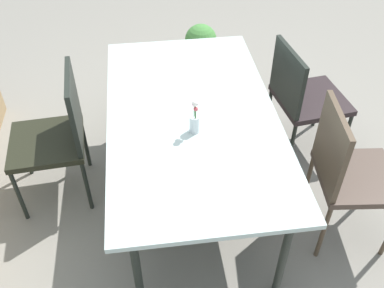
# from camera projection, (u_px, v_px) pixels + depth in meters

# --- Properties ---
(ground_plane) EXTENTS (12.00, 12.00, 0.00)m
(ground_plane) POSITION_uv_depth(u_px,v_px,m) (193.00, 185.00, 3.14)
(ground_plane) COLOR gray
(dining_table) EXTENTS (1.78, 1.00, 0.73)m
(dining_table) POSITION_uv_depth(u_px,v_px,m) (192.00, 120.00, 2.61)
(dining_table) COLOR #B2C6C1
(dining_table) RESTS_ON ground
(chair_far_side) EXTENTS (0.50, 0.50, 0.93)m
(chair_far_side) POSITION_uv_depth(u_px,v_px,m) (58.00, 132.00, 2.77)
(chair_far_side) COLOR black
(chair_far_side) RESTS_ON ground
(chair_near_right) EXTENTS (0.53, 0.53, 0.89)m
(chair_near_right) POSITION_uv_depth(u_px,v_px,m) (303.00, 95.00, 3.09)
(chair_near_right) COLOR black
(chair_near_right) RESTS_ON ground
(chair_near_left) EXTENTS (0.49, 0.49, 0.95)m
(chair_near_left) POSITION_uv_depth(u_px,v_px,m) (347.00, 169.00, 2.49)
(chair_near_left) COLOR #45362D
(chair_near_left) RESTS_ON ground
(flower_vase) EXTENTS (0.06, 0.06, 0.23)m
(flower_vase) POSITION_uv_depth(u_px,v_px,m) (195.00, 120.00, 2.40)
(flower_vase) COLOR silver
(flower_vase) RESTS_ON dining_table
(potted_plant) EXTENTS (0.29, 0.29, 0.53)m
(potted_plant) POSITION_uv_depth(u_px,v_px,m) (201.00, 51.00, 4.01)
(potted_plant) COLOR slate
(potted_plant) RESTS_ON ground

